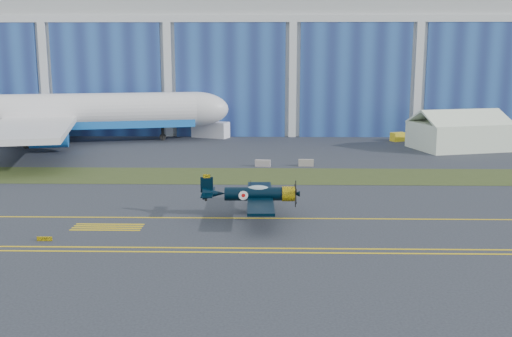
{
  "coord_description": "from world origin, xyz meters",
  "views": [
    {
      "loc": [
        -4.18,
        -57.3,
        14.67
      ],
      "look_at": [
        -5.5,
        4.24,
        2.81
      ],
      "focal_mm": 42.0,
      "sensor_mm": 36.0,
      "label": 1
    }
  ],
  "objects_px": {
    "jetliner": "(46,72)",
    "tug": "(398,137)",
    "shipping_container": "(211,130)",
    "warbird": "(254,194)",
    "tent": "(459,129)"
  },
  "relations": [
    {
      "from": "warbird",
      "to": "tug",
      "type": "bearing_deg",
      "value": 62.77
    },
    {
      "from": "warbird",
      "to": "shipping_container",
      "type": "distance_m",
      "value": 53.45
    },
    {
      "from": "jetliner",
      "to": "tug",
      "type": "bearing_deg",
      "value": -9.5
    },
    {
      "from": "shipping_container",
      "to": "tug",
      "type": "bearing_deg",
      "value": 14.79
    },
    {
      "from": "jetliner",
      "to": "shipping_container",
      "type": "distance_m",
      "value": 28.9
    },
    {
      "from": "jetliner",
      "to": "tent",
      "type": "relative_size",
      "value": 5.02
    },
    {
      "from": "shipping_container",
      "to": "tug",
      "type": "relative_size",
      "value": 2.59
    },
    {
      "from": "tent",
      "to": "shipping_container",
      "type": "height_order",
      "value": "tent"
    },
    {
      "from": "warbird",
      "to": "shipping_container",
      "type": "relative_size",
      "value": 1.92
    },
    {
      "from": "jetliner",
      "to": "tug",
      "type": "height_order",
      "value": "jetliner"
    },
    {
      "from": "jetliner",
      "to": "shipping_container",
      "type": "xyz_separation_m",
      "value": [
        25.83,
        7.94,
        -10.24
      ]
    },
    {
      "from": "warbird",
      "to": "shipping_container",
      "type": "height_order",
      "value": "warbird"
    },
    {
      "from": "warbird",
      "to": "tent",
      "type": "bearing_deg",
      "value": 50.98
    },
    {
      "from": "shipping_container",
      "to": "tug",
      "type": "xyz_separation_m",
      "value": [
        32.41,
        -3.85,
        -0.67
      ]
    },
    {
      "from": "jetliner",
      "to": "shipping_container",
      "type": "relative_size",
      "value": 12.15
    }
  ]
}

